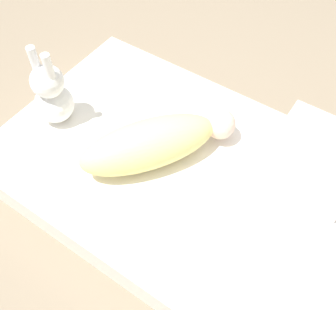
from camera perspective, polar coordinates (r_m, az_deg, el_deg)
ground_plane at (r=1.57m, az=2.56°, el=-4.95°), size 12.00×12.00×0.00m
bed_mattress at (r=1.51m, az=2.66°, el=-3.47°), size 1.44×0.90×0.15m
swaddled_baby at (r=1.41m, az=-1.89°, el=1.84°), size 0.44×0.56×0.17m
pillow at (r=1.52m, az=20.39°, el=-0.26°), size 0.31×0.40×0.08m
bunny_plush at (r=1.58m, az=-16.54°, el=8.38°), size 0.15×0.15×0.33m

